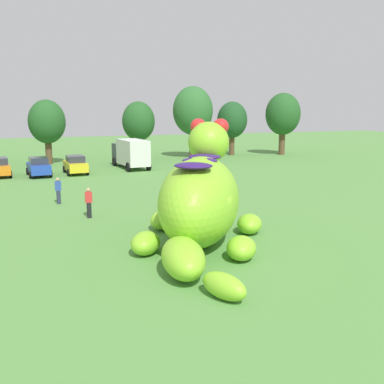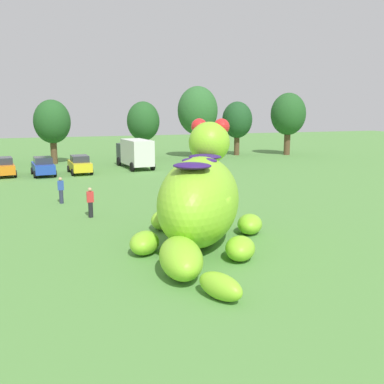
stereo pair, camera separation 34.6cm
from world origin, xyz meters
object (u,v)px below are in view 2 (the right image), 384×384
giant_inflatable_creature (200,199)px  spectator_near_inflatable (61,190)px  car_blue (43,166)px  box_truck (135,153)px  car_orange (3,167)px  spectator_mid_field (90,203)px  car_yellow (80,164)px

giant_inflatable_creature → spectator_near_inflatable: giant_inflatable_creature is taller
giant_inflatable_creature → spectator_near_inflatable: (-5.55, 10.84, -1.18)m
car_blue → spectator_near_inflatable: size_ratio=2.48×
box_truck → spectator_near_inflatable: size_ratio=3.85×
giant_inflatable_creature → box_truck: giant_inflatable_creature is taller
giant_inflatable_creature → spectator_near_inflatable: bearing=117.1°
giant_inflatable_creature → car_orange: 26.45m
car_blue → spectator_mid_field: car_blue is taller
giant_inflatable_creature → car_yellow: 24.20m
car_orange → spectator_near_inflatable: (4.35, -13.66, -0.01)m
car_orange → car_blue: 3.50m
car_orange → spectator_mid_field: size_ratio=2.51×
car_blue → spectator_mid_field: size_ratio=2.48×
car_blue → giant_inflatable_creature: bearing=-74.6°
car_yellow → box_truck: 6.09m
car_orange → box_truck: size_ratio=0.65×
giant_inflatable_creature → car_yellow: (-3.24, 23.95, -1.18)m
car_orange → car_yellow: 6.69m
giant_inflatable_creature → car_yellow: giant_inflatable_creature is taller
giant_inflatable_creature → spectator_near_inflatable: 12.23m
car_orange → car_yellow: size_ratio=1.02×
box_truck → spectator_near_inflatable: 17.12m
car_blue → car_yellow: bearing=5.1°
spectator_near_inflatable → spectator_mid_field: size_ratio=1.00×
car_orange → car_blue: bearing=-14.0°
car_orange → car_yellow: (6.67, -0.55, 0.00)m
box_truck → spectator_near_inflatable: bearing=-118.0°
car_blue → car_yellow: same height
box_truck → car_orange: bearing=-173.4°
giant_inflatable_creature → spectator_mid_field: size_ratio=6.38×
car_yellow → spectator_mid_field: 17.49m
car_yellow → box_truck: size_ratio=0.64×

